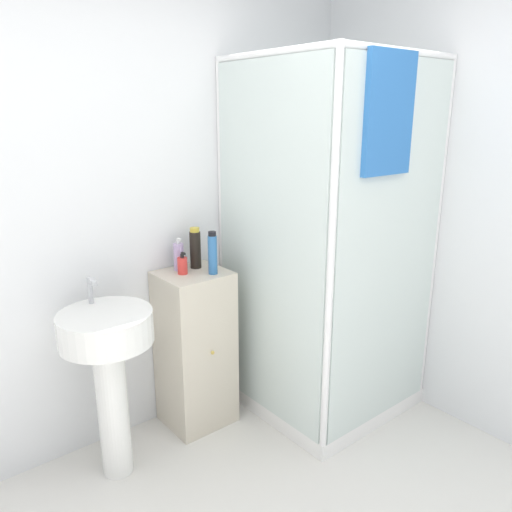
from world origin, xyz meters
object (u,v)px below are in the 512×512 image
object	(u,v)px
sink	(108,358)
shampoo_bottle_blue	(213,253)
soap_dispenser	(182,265)
shampoo_bottle_tall_black	(195,248)
lotion_bottle_white	(179,256)

from	to	relation	value
sink	shampoo_bottle_blue	xyz separation A→B (m)	(0.63, 0.03, 0.40)
sink	soap_dispenser	size ratio (longest dim) A/B	8.13
sink	shampoo_bottle_tall_black	size ratio (longest dim) A/B	4.33
shampoo_bottle_blue	lotion_bottle_white	world-z (taller)	shampoo_bottle_blue
soap_dispenser	shampoo_bottle_blue	bearing A→B (deg)	-38.59
sink	shampoo_bottle_tall_black	distance (m)	0.76
soap_dispenser	lotion_bottle_white	bearing A→B (deg)	74.30
soap_dispenser	lotion_bottle_white	xyz separation A→B (m)	(0.02, 0.07, 0.03)
shampoo_bottle_tall_black	lotion_bottle_white	size ratio (longest dim) A/B	1.26
lotion_bottle_white	sink	bearing A→B (deg)	-158.85
soap_dispenser	lotion_bottle_white	size ratio (longest dim) A/B	0.67
shampoo_bottle_tall_black	sink	bearing A→B (deg)	-163.62
sink	shampoo_bottle_tall_black	world-z (taller)	shampoo_bottle_tall_black
shampoo_bottle_tall_black	shampoo_bottle_blue	xyz separation A→B (m)	(0.01, -0.15, 0.00)
shampoo_bottle_tall_black	lotion_bottle_white	xyz separation A→B (m)	(-0.10, 0.02, -0.03)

